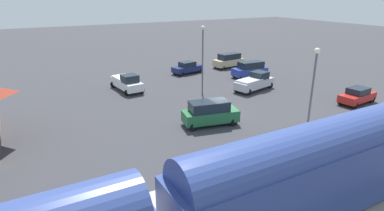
{
  "coord_description": "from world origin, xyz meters",
  "views": [
    {
      "loc": [
        -23.38,
        16.18,
        11.17
      ],
      "look_at": [
        1.83,
        2.16,
        1.0
      ],
      "focal_mm": 29.93,
      "sensor_mm": 36.0,
      "label": 1
    }
  ],
  "objects_px": {
    "pickup_white": "(127,82)",
    "sedan_red": "(357,96)",
    "suv_green": "(210,113)",
    "pickup_silver": "(255,82)",
    "sedan_navy": "(187,68)",
    "suv_tan": "(229,60)",
    "pedestrian_on_platform": "(215,175)",
    "light_pole_lot_center": "(203,52)",
    "light_pole_near_platform": "(313,83)",
    "suv_blue": "(250,69)"
  },
  "relations": [
    {
      "from": "pedestrian_on_platform",
      "to": "suv_blue",
      "type": "height_order",
      "value": "suv_blue"
    },
    {
      "from": "suv_tan",
      "to": "light_pole_near_platform",
      "type": "xyz_separation_m",
      "value": [
        -24.62,
        9.69,
        3.5
      ]
    },
    {
      "from": "suv_green",
      "to": "suv_blue",
      "type": "distance_m",
      "value": 18.32
    },
    {
      "from": "suv_tan",
      "to": "light_pole_near_platform",
      "type": "distance_m",
      "value": 26.69
    },
    {
      "from": "sedan_navy",
      "to": "pickup_silver",
      "type": "bearing_deg",
      "value": -164.95
    },
    {
      "from": "suv_blue",
      "to": "sedan_navy",
      "type": "xyz_separation_m",
      "value": [
        6.23,
        6.58,
        -0.27
      ]
    },
    {
      "from": "suv_green",
      "to": "pedestrian_on_platform",
      "type": "bearing_deg",
      "value": 149.29
    },
    {
      "from": "sedan_navy",
      "to": "light_pole_near_platform",
      "type": "bearing_deg",
      "value": 175.14
    },
    {
      "from": "pedestrian_on_platform",
      "to": "sedan_navy",
      "type": "height_order",
      "value": "pedestrian_on_platform"
    },
    {
      "from": "suv_blue",
      "to": "sedan_navy",
      "type": "relative_size",
      "value": 1.06
    },
    {
      "from": "sedan_navy",
      "to": "light_pole_near_platform",
      "type": "height_order",
      "value": "light_pole_near_platform"
    },
    {
      "from": "suv_green",
      "to": "pickup_white",
      "type": "relative_size",
      "value": 0.93
    },
    {
      "from": "pedestrian_on_platform",
      "to": "suv_green",
      "type": "xyz_separation_m",
      "value": [
        9.05,
        -5.37,
        -0.13
      ]
    },
    {
      "from": "suv_green",
      "to": "light_pole_lot_center",
      "type": "relative_size",
      "value": 0.66
    },
    {
      "from": "light_pole_near_platform",
      "to": "pickup_silver",
      "type": "bearing_deg",
      "value": -21.91
    },
    {
      "from": "sedan_navy",
      "to": "light_pole_lot_center",
      "type": "xyz_separation_m",
      "value": [
        -9.82,
        3.3,
        4.03
      ]
    },
    {
      "from": "pedestrian_on_platform",
      "to": "light_pole_near_platform",
      "type": "height_order",
      "value": "light_pole_near_platform"
    },
    {
      "from": "light_pole_near_platform",
      "to": "light_pole_lot_center",
      "type": "distance_m",
      "value": 14.49
    },
    {
      "from": "suv_tan",
      "to": "sedan_navy",
      "type": "distance_m",
      "value": 7.64
    },
    {
      "from": "pickup_silver",
      "to": "suv_blue",
      "type": "distance_m",
      "value": 6.29
    },
    {
      "from": "suv_blue",
      "to": "light_pole_lot_center",
      "type": "bearing_deg",
      "value": 109.97
    },
    {
      "from": "pedestrian_on_platform",
      "to": "suv_tan",
      "type": "relative_size",
      "value": 0.34
    },
    {
      "from": "sedan_navy",
      "to": "light_pole_near_platform",
      "type": "xyz_separation_m",
      "value": [
        -24.26,
        2.06,
        3.77
      ]
    },
    {
      "from": "sedan_navy",
      "to": "suv_tan",
      "type": "bearing_deg",
      "value": -87.25
    },
    {
      "from": "pedestrian_on_platform",
      "to": "pickup_white",
      "type": "xyz_separation_m",
      "value": [
        22.91,
        -2.3,
        -0.25
      ]
    },
    {
      "from": "suv_green",
      "to": "light_pole_lot_center",
      "type": "height_order",
      "value": "light_pole_lot_center"
    },
    {
      "from": "suv_green",
      "to": "suv_tan",
      "type": "distance_m",
      "value": 23.79
    },
    {
      "from": "pedestrian_on_platform",
      "to": "suv_green",
      "type": "distance_m",
      "value": 10.52
    },
    {
      "from": "pedestrian_on_platform",
      "to": "sedan_navy",
      "type": "distance_m",
      "value": 29.97
    },
    {
      "from": "suv_tan",
      "to": "pickup_white",
      "type": "bearing_deg",
      "value": 104.11
    },
    {
      "from": "pickup_silver",
      "to": "light_pole_near_platform",
      "type": "xyz_separation_m",
      "value": [
        -12.79,
        5.15,
        3.63
      ]
    },
    {
      "from": "pickup_silver",
      "to": "sedan_red",
      "type": "xyz_separation_m",
      "value": [
        -9.23,
        -6.33,
        -0.15
      ]
    },
    {
      "from": "suv_green",
      "to": "sedan_navy",
      "type": "xyz_separation_m",
      "value": [
        18.05,
        -7.42,
        -0.27
      ]
    },
    {
      "from": "suv_blue",
      "to": "light_pole_near_platform",
      "type": "xyz_separation_m",
      "value": [
        -18.02,
        8.64,
        3.5
      ]
    },
    {
      "from": "pickup_white",
      "to": "pickup_silver",
      "type": "relative_size",
      "value": 0.98
    },
    {
      "from": "pickup_white",
      "to": "sedan_navy",
      "type": "xyz_separation_m",
      "value": [
        4.19,
        -10.5,
        -0.15
      ]
    },
    {
      "from": "suv_tan",
      "to": "sedan_red",
      "type": "height_order",
      "value": "suv_tan"
    },
    {
      "from": "light_pole_near_platform",
      "to": "sedan_red",
      "type": "bearing_deg",
      "value": -72.73
    },
    {
      "from": "sedan_navy",
      "to": "light_pole_lot_center",
      "type": "relative_size",
      "value": 0.61
    },
    {
      "from": "pickup_white",
      "to": "light_pole_near_platform",
      "type": "height_order",
      "value": "light_pole_near_platform"
    },
    {
      "from": "pedestrian_on_platform",
      "to": "suv_tan",
      "type": "xyz_separation_m",
      "value": [
        27.47,
        -20.42,
        -0.13
      ]
    },
    {
      "from": "pedestrian_on_platform",
      "to": "pickup_silver",
      "type": "height_order",
      "value": "pickup_silver"
    },
    {
      "from": "pickup_white",
      "to": "sedan_red",
      "type": "xyz_separation_m",
      "value": [
        -16.5,
        -19.9,
        -0.15
      ]
    },
    {
      "from": "pickup_white",
      "to": "suv_tan",
      "type": "xyz_separation_m",
      "value": [
        4.56,
        -18.12,
        0.12
      ]
    },
    {
      "from": "suv_green",
      "to": "sedan_navy",
      "type": "bearing_deg",
      "value": -22.35
    },
    {
      "from": "suv_tan",
      "to": "suv_blue",
      "type": "relative_size",
      "value": 1.01
    },
    {
      "from": "suv_tan",
      "to": "light_pole_near_platform",
      "type": "height_order",
      "value": "light_pole_near_platform"
    },
    {
      "from": "suv_green",
      "to": "light_pole_lot_center",
      "type": "distance_m",
      "value": 9.94
    },
    {
      "from": "suv_green",
      "to": "pickup_silver",
      "type": "distance_m",
      "value": 12.4
    },
    {
      "from": "suv_tan",
      "to": "pickup_silver",
      "type": "xyz_separation_m",
      "value": [
        -11.83,
        4.55,
        -0.12
      ]
    }
  ]
}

